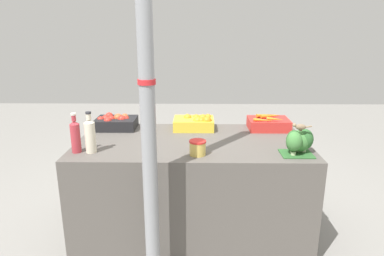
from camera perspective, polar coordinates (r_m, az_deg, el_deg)
ground_plane at (r=3.04m, az=-0.00°, el=-16.30°), size 10.00×10.00×0.00m
market_table at (r=2.85m, az=-0.00°, el=-9.60°), size 1.79×0.95×0.79m
support_pole at (r=1.95m, az=-7.47°, el=4.84°), size 0.10×0.10×2.50m
apple_crate at (r=3.07m, az=-12.56°, el=0.97°), size 0.35×0.26×0.13m
orange_crate at (r=2.98m, az=0.59°, el=0.90°), size 0.35×0.26×0.13m
carrot_crate at (r=3.05m, az=12.62°, el=0.75°), size 0.35×0.26×0.13m
broccoli_pile at (r=2.50m, az=17.26°, el=-2.13°), size 0.23×0.20×0.18m
juice_bottle_ruby at (r=2.54m, az=-18.85°, el=-1.24°), size 0.07×0.07×0.29m
juice_bottle_cloudy at (r=2.50m, az=-16.62°, el=-1.15°), size 0.08×0.08×0.30m
pickle_jar at (r=2.37m, az=0.94°, el=-3.30°), size 0.12×0.12×0.10m
sparrow_bird at (r=2.43m, az=17.55°, el=0.21°), size 0.14×0.04×0.05m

